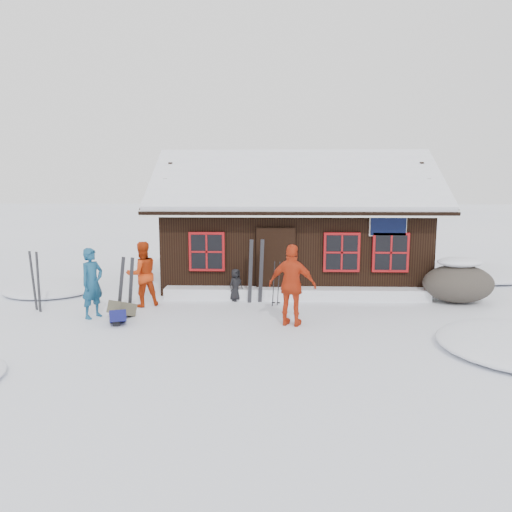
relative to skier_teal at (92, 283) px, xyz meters
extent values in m
plane|color=white|center=(3.66, -0.14, -0.88)|extent=(120.00, 120.00, 0.00)
cube|color=black|center=(5.16, 4.86, 0.37)|extent=(8.00, 5.00, 2.50)
cube|color=black|center=(5.16, 3.38, 2.47)|extent=(8.90, 3.14, 1.88)
cube|color=black|center=(5.16, 6.33, 2.47)|extent=(8.90, 3.14, 1.88)
cube|color=white|center=(5.16, 3.38, 2.61)|extent=(8.72, 3.07, 1.86)
cube|color=white|center=(5.16, 6.33, 2.61)|extent=(8.72, 3.07, 1.86)
cube|color=white|center=(5.16, 4.86, 3.34)|extent=(8.81, 0.22, 0.14)
cube|color=silver|center=(5.16, 1.91, 1.60)|extent=(8.90, 0.10, 0.20)
cube|color=black|center=(4.56, 2.31, 0.12)|extent=(1.00, 0.10, 2.00)
cube|color=black|center=(7.76, 2.28, 1.27)|extent=(1.00, 0.06, 0.60)
cube|color=maroon|center=(2.56, 2.30, 0.47)|extent=(1.04, 0.10, 1.14)
cube|color=black|center=(2.56, 2.26, 0.47)|extent=(0.90, 0.04, 1.00)
cube|color=maroon|center=(6.46, 2.30, 0.47)|extent=(1.04, 0.10, 1.14)
cube|color=black|center=(6.46, 2.26, 0.47)|extent=(0.90, 0.04, 1.00)
cube|color=maroon|center=(7.86, 2.30, 0.47)|extent=(1.04, 0.10, 1.14)
cube|color=black|center=(7.86, 2.26, 0.47)|extent=(0.90, 0.04, 1.00)
cube|color=white|center=(5.16, 2.11, -0.70)|extent=(7.60, 0.60, 0.35)
ellipsoid|color=white|center=(-2.34, 2.86, -0.88)|extent=(2.80, 2.80, 0.34)
ellipsoid|color=white|center=(11.66, 5.86, -0.88)|extent=(4.00, 4.00, 0.48)
imported|color=navy|center=(0.00, 0.00, 0.00)|extent=(0.68, 0.76, 1.76)
imported|color=#BD330D|center=(0.94, 1.18, 0.01)|extent=(1.09, 1.02, 1.77)
imported|color=red|center=(4.94, -0.52, 0.09)|extent=(1.22, 0.79, 1.94)
imported|color=black|center=(3.43, 1.87, -0.42)|extent=(0.53, 0.53, 0.92)
ellipsoid|color=#433D36|center=(9.68, 1.89, -0.34)|extent=(1.95, 1.46, 1.07)
ellipsoid|color=white|center=(9.68, 1.89, 0.13)|extent=(1.23, 0.89, 0.27)
cube|color=black|center=(0.64, 0.24, -0.15)|extent=(0.26, 0.11, 1.55)
cube|color=black|center=(0.90, 0.24, -0.15)|extent=(0.26, 0.12, 1.55)
cube|color=black|center=(-1.83, 0.68, -0.12)|extent=(0.19, 0.09, 1.63)
cube|color=black|center=(-1.61, 0.52, -0.12)|extent=(0.14, 0.17, 1.63)
cube|color=black|center=(3.86, 1.67, -0.01)|extent=(0.17, 0.09, 1.83)
cube|color=black|center=(4.16, 1.72, -0.01)|extent=(0.18, 0.07, 1.83)
cylinder|color=black|center=(4.51, 1.34, -0.28)|extent=(0.09, 0.11, 1.27)
cylinder|color=black|center=(4.64, 1.34, -0.28)|extent=(0.09, 0.11, 1.27)
cube|color=#131551|center=(0.80, -0.61, -0.74)|extent=(0.52, 0.60, 0.27)
cube|color=brown|center=(0.72, 0.02, -0.72)|extent=(0.66, 0.71, 0.31)
camera|label=1|loc=(4.48, -11.98, 2.53)|focal=35.00mm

